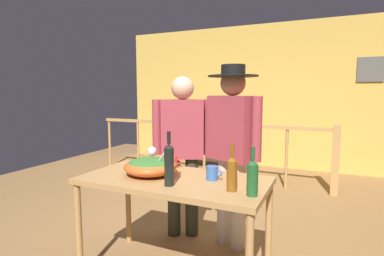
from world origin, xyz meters
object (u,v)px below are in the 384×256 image
Objects in this scene: wine_bottle_green at (252,176)px; serving_table at (174,188)px; framed_picture at (371,69)px; wine_bottle_amber at (232,172)px; tv_console at (216,154)px; mug_red at (174,162)px; mug_blue at (212,173)px; salad_bowl at (150,166)px; person_standing_left at (183,143)px; flat_screen_tv at (215,133)px; wine_bottle_dark at (169,164)px; person_standing_right at (232,139)px; stair_railing at (236,143)px; wine_glass at (152,152)px.

serving_table is at bearing 166.82° from wine_bottle_green.
wine_bottle_amber is (-1.16, -4.05, -0.91)m from framed_picture.
mug_red is at bearing -76.11° from tv_console.
mug_red is at bearing 154.11° from mug_blue.
serving_table is 3.40× the size of salad_bowl.
wine_bottle_amber is 1.08m from person_standing_left.
mug_blue reaches higher than flat_screen_tv.
flat_screen_tv is 1.37× the size of wine_bottle_dark.
person_standing_right is (1.23, -2.97, 0.81)m from tv_console.
wine_bottle_amber is at bearing -68.60° from tv_console.
salad_bowl reaches higher than serving_table.
stair_railing is 2.85m from wine_bottle_dark.
mug_blue is at bearing -77.74° from stair_railing.
flat_screen_tv is 0.37× the size of serving_table.
person_standing_left is (-0.89, 0.82, 0.02)m from wine_bottle_green.
flat_screen_tv is 1.67× the size of wine_bottle_green.
person_standing_right is at bearing 43.86° from mug_red.
serving_table is at bearing 0.24° from salad_bowl.
framed_picture reaches higher than wine_bottle_dark.
tv_console is 2.17× the size of salad_bowl.
wine_glass is at bearing 133.00° from wine_bottle_dark.
flat_screen_tv is at bearing 102.10° from salad_bowl.
stair_railing is 1.98m from person_standing_left.
framed_picture is at bearing 6.28° from tv_console.
serving_table is 0.54m from wine_bottle_amber.
person_standing_right is at bearing 115.04° from wine_bottle_green.
tv_console is 2.36× the size of wine_bottle_dark.
tv_console is 3.52m from mug_red.
wine_bottle_dark is 1.20× the size of wine_bottle_amber.
person_standing_left is at bearing 131.96° from mug_blue.
salad_bowl is at bearing 145.84° from wine_bottle_dark.
wine_glass reaches higher than mug_red.
wine_bottle_dark reaches higher than flat_screen_tv.
salad_bowl is at bearing -179.76° from serving_table.
stair_railing reaches higher than mug_blue.
serving_table is at bearing -112.81° from framed_picture.
tv_console is 0.56× the size of person_standing_left.
tv_console is (-0.71, 1.02, -0.44)m from stair_railing.
wine_bottle_dark is (0.27, -0.18, 0.08)m from salad_bowl.
stair_railing is at bearing 108.06° from wine_bottle_green.
wine_bottle_dark is 0.88m from person_standing_right.
salad_bowl is at bearing -101.33° from mug_red.
wine_bottle_dark is at bearing -71.68° from serving_table.
wine_bottle_amber is 0.76m from mug_red.
wine_bottle_dark reaches higher than mug_blue.
flat_screen_tv is 3.95m from wine_bottle_dark.
wine_bottle_dark reaches higher than mug_red.
flat_screen_tv is 0.31× the size of person_standing_right.
tv_console is at bearing 90.00° from flat_screen_tv.
flat_screen_tv is at bearing 111.56° from wine_bottle_amber.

